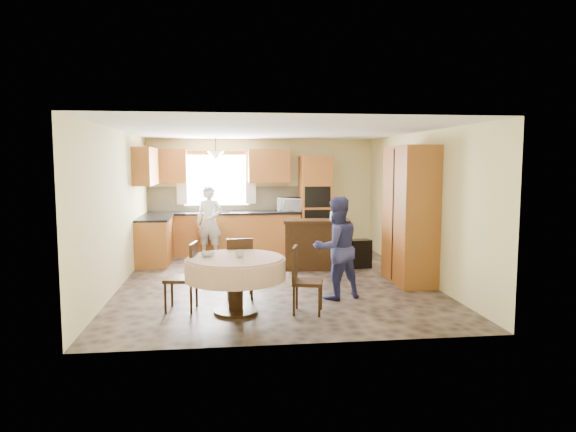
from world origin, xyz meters
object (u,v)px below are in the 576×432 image
at_px(dining_table, 235,269).
at_px(chair_right, 302,276).
at_px(cupboard, 410,215).
at_px(chair_back, 240,265).
at_px(person_sink, 209,222).
at_px(chair_left, 186,273).
at_px(sideboard, 316,246).
at_px(oven_tower, 315,205).
at_px(person_dining, 336,248).

xyz_separation_m(dining_table, chair_right, (0.88, -0.09, -0.09)).
distance_m(cupboard, chair_back, 2.99).
bearing_deg(person_sink, chair_left, -80.40).
bearing_deg(cupboard, chair_back, -165.47).
distance_m(cupboard, dining_table, 3.28).
bearing_deg(chair_right, sideboard, 0.63).
height_order(sideboard, chair_left, chair_left).
relative_size(chair_back, chair_right, 1.02).
xyz_separation_m(oven_tower, sideboard, (-0.28, -1.78, -0.62)).
height_order(cupboard, chair_left, cupboard).
height_order(chair_left, chair_back, chair_left).
height_order(sideboard, person_sink, person_sink).
bearing_deg(cupboard, person_sink, 142.50).
bearing_deg(chair_back, dining_table, 82.95).
bearing_deg(person_dining, chair_left, -7.72).
xyz_separation_m(chair_left, person_sink, (0.19, 3.81, 0.24)).
height_order(oven_tower, chair_left, oven_tower).
xyz_separation_m(chair_left, chair_back, (0.73, 0.49, -0.01)).
bearing_deg(sideboard, person_sink, 152.45).
bearing_deg(sideboard, chair_right, -97.26).
distance_m(sideboard, chair_back, 2.45).
height_order(person_sink, person_dining, person_sink).
bearing_deg(cupboard, chair_right, -143.10).
height_order(sideboard, dining_table, sideboard).
bearing_deg(chair_left, person_dining, 108.80).
relative_size(oven_tower, chair_back, 2.34).
distance_m(oven_tower, sideboard, 1.90).
height_order(oven_tower, cupboard, cupboard).
distance_m(oven_tower, cupboard, 3.18).
bearing_deg(person_dining, cupboard, -166.89).
bearing_deg(person_dining, sideboard, -109.69).
height_order(cupboard, chair_right, cupboard).
xyz_separation_m(person_sink, person_dining, (1.94, -3.43, -0.01)).
bearing_deg(oven_tower, dining_table, -112.50).
height_order(dining_table, chair_left, chair_left).
bearing_deg(chair_back, sideboard, -127.92).
bearing_deg(chair_right, person_sink, 32.46).
distance_m(sideboard, chair_left, 3.29).
height_order(dining_table, chair_right, chair_right).
height_order(chair_left, person_dining, person_dining).
height_order(chair_back, person_sink, person_sink).
height_order(dining_table, chair_back, chair_back).
height_order(oven_tower, person_dining, oven_tower).
xyz_separation_m(cupboard, chair_right, (-2.03, -1.52, -0.64)).
relative_size(dining_table, person_sink, 0.88).
distance_m(chair_left, chair_back, 0.88).
relative_size(sideboard, dining_table, 0.92).
bearing_deg(person_sink, oven_tower, 22.77).
distance_m(oven_tower, person_sink, 2.35).
xyz_separation_m(sideboard, cupboard, (1.35, -1.22, 0.69)).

